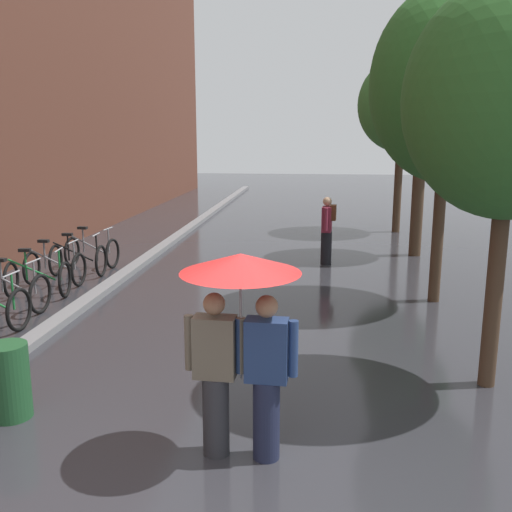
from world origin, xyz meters
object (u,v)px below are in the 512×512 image
object	(u,v)px
street_tree_2	(423,101)
parked_bicycle_3	(13,291)
parked_bicycle_4	(38,278)
parked_bicycle_5	(55,268)
street_tree_3	(402,105)
parked_bicycle_6	(78,259)
street_tree_0	(512,100)
litter_bin	(9,381)
parked_bicycle_7	(92,252)
pedestrian_walking_midground	(327,229)
street_tree_1	(448,85)
couple_under_umbrella	(241,323)

from	to	relation	value
street_tree_2	parked_bicycle_3	distance (m)	10.23
parked_bicycle_4	parked_bicycle_5	bearing A→B (deg)	95.32
street_tree_3	parked_bicycle_6	size ratio (longest dim) A/B	4.82
parked_bicycle_3	parked_bicycle_4	size ratio (longest dim) A/B	0.96
street_tree_3	parked_bicycle_6	world-z (taller)	street_tree_3
street_tree_2	parked_bicycle_6	size ratio (longest dim) A/B	4.80
street_tree_0	parked_bicycle_6	xyz separation A→B (m)	(-7.38, 4.76, -3.08)
street_tree_2	litter_bin	size ratio (longest dim) A/B	6.30
parked_bicycle_3	parked_bicycle_6	size ratio (longest dim) A/B	1.01
parked_bicycle_7	pedestrian_walking_midground	distance (m)	5.57
parked_bicycle_5	parked_bicycle_6	xyz separation A→B (m)	(0.15, 0.81, 0.00)
parked_bicycle_6	parked_bicycle_7	size ratio (longest dim) A/B	0.99
street_tree_1	parked_bicycle_3	size ratio (longest dim) A/B	5.01
parked_bicycle_6	couple_under_umbrella	xyz separation A→B (m)	(4.54, -6.68, 0.98)
street_tree_1	parked_bicycle_7	size ratio (longest dim) A/B	4.97
street_tree_2	parked_bicycle_3	world-z (taller)	street_tree_2
parked_bicycle_6	parked_bicycle_7	xyz separation A→B (m)	(-0.03, 0.85, 0.00)
street_tree_0	street_tree_2	xyz separation A→B (m)	(0.32, 7.84, 0.39)
street_tree_1	street_tree_2	distance (m)	4.17
parked_bicycle_5	couple_under_umbrella	distance (m)	7.58
parked_bicycle_7	pedestrian_walking_midground	world-z (taller)	pedestrian_walking_midground
parked_bicycle_7	street_tree_2	bearing A→B (deg)	16.12
street_tree_3	litter_bin	xyz separation A→B (m)	(-5.75, -12.87, -3.49)
street_tree_2	parked_bicycle_6	world-z (taller)	street_tree_2
street_tree_1	couple_under_umbrella	distance (m)	6.80
street_tree_1	parked_bicycle_3	world-z (taller)	street_tree_1
parked_bicycle_3	litter_bin	xyz separation A→B (m)	(1.98, -3.63, 0.05)
parked_bicycle_3	street_tree_3	bearing A→B (deg)	50.11
street_tree_3	parked_bicycle_4	world-z (taller)	street_tree_3
street_tree_0	couple_under_umbrella	distance (m)	4.02
parked_bicycle_7	street_tree_3	bearing A→B (deg)	37.04
street_tree_0	street_tree_3	xyz separation A→B (m)	(0.28, 11.41, 0.46)
street_tree_0	parked_bicycle_3	bearing A→B (deg)	163.77
street_tree_2	couple_under_umbrella	size ratio (longest dim) A/B	2.65
parked_bicycle_5	pedestrian_walking_midground	bearing A→B (deg)	25.09
street_tree_1	parked_bicycle_5	world-z (taller)	street_tree_1
parked_bicycle_7	parked_bicycle_4	bearing A→B (deg)	-90.80
street_tree_1	parked_bicycle_6	bearing A→B (deg)	171.75
parked_bicycle_6	litter_bin	xyz separation A→B (m)	(1.91, -6.22, 0.05)
street_tree_0	parked_bicycle_6	distance (m)	9.30
street_tree_1	pedestrian_walking_midground	xyz separation A→B (m)	(-1.98, 2.88, -3.04)
parked_bicycle_4	parked_bicycle_6	distance (m)	1.70
street_tree_3	street_tree_2	bearing A→B (deg)	-89.38
street_tree_2	parked_bicycle_4	world-z (taller)	street_tree_2
street_tree_1	street_tree_2	bearing A→B (deg)	86.05
parked_bicycle_3	parked_bicycle_7	world-z (taller)	same
street_tree_2	parked_bicycle_5	bearing A→B (deg)	-153.62
parked_bicycle_4	pedestrian_walking_midground	xyz separation A→B (m)	(5.50, 3.50, 0.49)
street_tree_1	parked_bicycle_6	size ratio (longest dim) A/B	5.04
couple_under_umbrella	pedestrian_walking_midground	size ratio (longest dim) A/B	1.25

